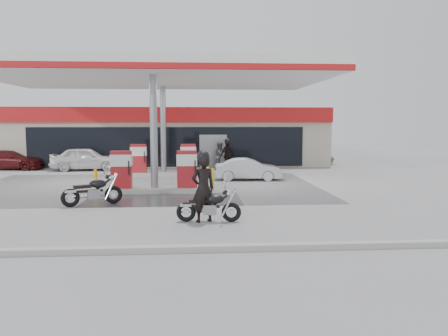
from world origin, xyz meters
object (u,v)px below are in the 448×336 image
object	(u,v)px
sedan_white	(86,159)
hatchback_silver	(248,169)
pump_island_near	(154,175)
main_motorcycle	(210,207)
biker_main	(203,189)
parked_car_left	(11,160)
parked_car_right	(309,157)
parked_motorcycle	(93,192)
biker_walking	(227,155)
attendant	(220,156)
pump_island_far	(164,163)

from	to	relation	value
sedan_white	hatchback_silver	xyz separation A→B (m)	(9.58, -5.48, -0.16)
pump_island_near	hatchback_silver	world-z (taller)	pump_island_near
main_motorcycle	biker_main	world-z (taller)	biker_main
pump_island_near	main_motorcycle	size ratio (longest dim) A/B	2.62
biker_main	parked_car_left	size ratio (longest dim) A/B	0.48
biker_main	parked_car_left	distance (m)	19.93
biker_main	parked_car_right	distance (m)	19.65
parked_motorcycle	parked_car_right	world-z (taller)	parked_motorcycle
parked_car_left	biker_walking	world-z (taller)	biker_walking
hatchback_silver	attendant	bearing A→B (deg)	17.08
parked_motorcycle	attendant	xyz separation A→B (m)	(5.34, 11.78, 0.38)
sedan_white	hatchback_silver	distance (m)	11.04
hatchback_silver	pump_island_far	bearing A→B (deg)	66.84
biker_walking	attendant	bearing A→B (deg)	82.82
main_motorcycle	parked_car_left	size ratio (longest dim) A/B	0.46
parked_car_right	main_motorcycle	bearing A→B (deg)	144.19
pump_island_far	parked_car_left	size ratio (longest dim) A/B	1.21
parked_motorcycle	sedan_white	world-z (taller)	sedan_white
pump_island_near	attendant	world-z (taller)	pump_island_near
pump_island_near	sedan_white	xyz separation A→B (m)	(-5.05, 9.08, 0.02)
parked_motorcycle	biker_walking	size ratio (longest dim) A/B	1.09
attendant	hatchback_silver	world-z (taller)	attendant
biker_main	parked_motorcycle	world-z (taller)	biker_main
main_motorcycle	parked_motorcycle	bearing A→B (deg)	149.22
sedan_white	parked_car_right	xyz separation A→B (m)	(15.05, 2.92, -0.21)
pump_island_far	parked_motorcycle	bearing A→B (deg)	-102.19
pump_island_far	parked_car_left	distance (m)	10.77
biker_main	attendant	size ratio (longest dim) A/B	1.15
parked_motorcycle	sedan_white	distance (m)	12.45
biker_main	hatchback_silver	size ratio (longest dim) A/B	0.59
pump_island_far	attendant	xyz separation A→B (m)	(3.40, 2.80, 0.17)
pump_island_far	attendant	size ratio (longest dim) A/B	2.93
sedan_white	biker_walking	size ratio (longest dim) A/B	2.27
parked_car_right	parked_car_left	bearing A→B (deg)	83.52
pump_island_far	parked_car_left	world-z (taller)	pump_island_far
pump_island_far	attendant	distance (m)	4.41
pump_island_far	pump_island_near	bearing A→B (deg)	-90.00
main_motorcycle	parked_car_left	bearing A→B (deg)	132.46
biker_main	pump_island_near	bearing A→B (deg)	-92.21
pump_island_far	biker_main	bearing A→B (deg)	-80.66
pump_island_near	biker_walking	size ratio (longest dim) A/B	2.71
main_motorcycle	parked_motorcycle	distance (m)	5.06
pump_island_far	main_motorcycle	bearing A→B (deg)	-79.77
pump_island_far	main_motorcycle	distance (m)	12.14
parked_motorcycle	biker_walking	distance (m)	12.57
pump_island_far	sedan_white	size ratio (longest dim) A/B	1.19
sedan_white	hatchback_silver	bearing A→B (deg)	-122.69
biker_main	attendant	xyz separation A→B (m)	(1.43, 14.73, -0.13)
biker_main	sedan_white	distance (m)	16.56
biker_main	biker_walking	distance (m)	14.25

